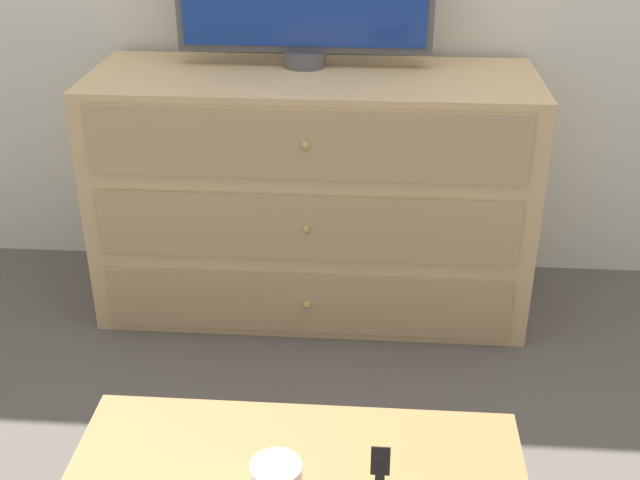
% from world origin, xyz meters
% --- Properties ---
extents(ground_plane, '(12.00, 12.00, 0.00)m').
position_xyz_m(ground_plane, '(0.00, 0.00, 0.00)').
color(ground_plane, '#56514C').
extents(dresser, '(1.28, 0.48, 0.74)m').
position_xyz_m(dresser, '(-0.11, -0.26, 0.37)').
color(dresser, tan).
rests_on(dresser, ground_plane).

